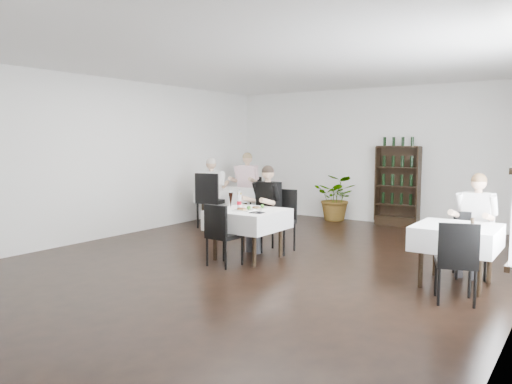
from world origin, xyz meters
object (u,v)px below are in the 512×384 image
wine_shelf (397,187)px  main_table (248,219)px  diner_main (265,201)px  potted_tree (337,198)px

wine_shelf → main_table: 4.41m
diner_main → wine_shelf: bearing=74.4°
wine_shelf → diner_main: bearing=-105.6°
potted_tree → diner_main: 3.57m
wine_shelf → potted_tree: bearing=-175.2°
wine_shelf → diner_main: wine_shelf is taller
wine_shelf → main_table: (-0.90, -4.31, -0.23)m
wine_shelf → diner_main: (-1.02, -3.66, -0.02)m
wine_shelf → main_table: bearing=-101.8°
main_table → diner_main: (-0.12, 0.66, 0.20)m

